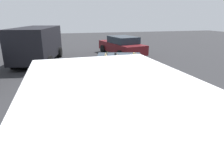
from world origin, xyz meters
name	(u,v)px	position (x,y,z in m)	size (l,w,h in m)	color
ground_plane	(120,97)	(0.00, 0.00, 0.00)	(60.00, 60.00, 0.00)	#2D2D30
art_car_decorated	(120,78)	(0.05, -0.01, 0.72)	(4.94, 2.94, 1.74)	beige
parked_van_far_right	(38,43)	(6.86, 3.47, 1.25)	(5.50, 3.00, 2.24)	black
parked_sedan_row_back_center	(122,46)	(7.67, -2.48, 0.75)	(4.87, 2.74, 1.46)	#5B1419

